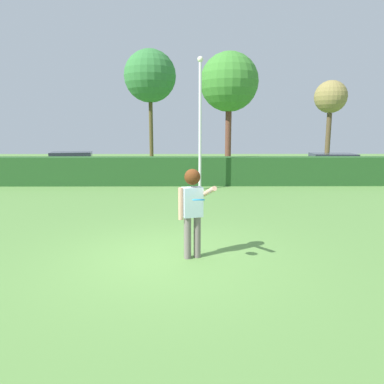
# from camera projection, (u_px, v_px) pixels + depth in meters

# --- Properties ---
(ground_plane) EXTENTS (60.00, 60.00, 0.00)m
(ground_plane) POSITION_uv_depth(u_px,v_px,m) (170.00, 258.00, 7.05)
(ground_plane) COLOR #5C8C42
(person) EXTENTS (0.71, 0.66, 1.77)m
(person) POSITION_uv_depth(u_px,v_px,m) (193.00, 203.00, 6.88)
(person) COLOR slate
(person) RESTS_ON ground
(frisbee) EXTENTS (0.22, 0.22, 0.07)m
(frisbee) POSITION_uv_depth(u_px,v_px,m) (199.00, 200.00, 6.41)
(frisbee) COLOR #268CE5
(lamppost) EXTENTS (0.24, 0.24, 5.39)m
(lamppost) POSITION_uv_depth(u_px,v_px,m) (200.00, 117.00, 14.59)
(lamppost) COLOR silver
(lamppost) RESTS_ON ground
(hedge_row) EXTENTS (20.99, 0.90, 1.28)m
(hedge_row) POSITION_uv_depth(u_px,v_px,m) (181.00, 171.00, 16.21)
(hedge_row) COLOR #245122
(hedge_row) RESTS_ON ground
(parked_car_black) EXTENTS (4.46, 2.53, 1.25)m
(parked_car_black) POSITION_uv_depth(u_px,v_px,m) (72.00, 162.00, 20.17)
(parked_car_black) COLOR black
(parked_car_black) RESTS_ON ground
(parked_car_blue) EXTENTS (4.33, 2.09, 1.25)m
(parked_car_blue) POSITION_uv_depth(u_px,v_px,m) (332.00, 164.00, 18.88)
(parked_car_blue) COLOR #263FA5
(parked_car_blue) RESTS_ON ground
(willow_tree) EXTENTS (3.27, 3.27, 7.45)m
(willow_tree) POSITION_uv_depth(u_px,v_px,m) (150.00, 76.00, 22.40)
(willow_tree) COLOR brown
(willow_tree) RESTS_ON ground
(bare_elm_tree) EXTENTS (2.07, 2.07, 5.61)m
(bare_elm_tree) POSITION_uv_depth(u_px,v_px,m) (331.00, 98.00, 22.91)
(bare_elm_tree) COLOR brown
(bare_elm_tree) RESTS_ON ground
(birch_tree) EXTENTS (3.74, 3.74, 7.36)m
(birch_tree) POSITION_uv_depth(u_px,v_px,m) (229.00, 83.00, 22.70)
(birch_tree) COLOR brown
(birch_tree) RESTS_ON ground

